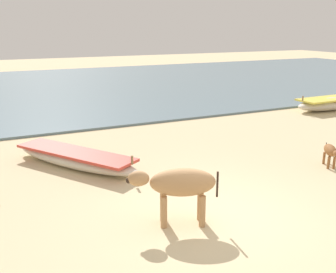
{
  "coord_description": "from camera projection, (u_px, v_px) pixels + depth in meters",
  "views": [
    {
      "loc": [
        -3.71,
        -5.76,
        3.49
      ],
      "look_at": [
        0.69,
        3.52,
        0.6
      ],
      "focal_mm": 42.16,
      "sensor_mm": 36.0,
      "label": 1
    }
  ],
  "objects": [
    {
      "name": "ground",
      "position": [
        215.0,
        216.0,
        7.48
      ],
      "size": [
        80.0,
        80.0,
        0.0
      ],
      "primitive_type": "plane",
      "color": "beige"
    },
    {
      "name": "sea_water",
      "position": [
        54.0,
        88.0,
        22.49
      ],
      "size": [
        60.0,
        20.0,
        0.08
      ],
      "primitive_type": "cube",
      "color": "slate",
      "rests_on": "ground"
    },
    {
      "name": "fishing_boat_2",
      "position": [
        75.0,
        158.0,
        10.08
      ],
      "size": [
        2.85,
        3.77,
        0.61
      ],
      "rotation": [
        0.0,
        0.0,
        5.29
      ],
      "color": "beige",
      "rests_on": "ground"
    },
    {
      "name": "fishing_boat_3",
      "position": [
        331.0,
        103.0,
        16.91
      ],
      "size": [
        3.6,
        1.15,
        0.73
      ],
      "rotation": [
        0.0,
        0.0,
        3.16
      ],
      "color": "beige",
      "rests_on": "ground"
    },
    {
      "name": "cow_adult_tan",
      "position": [
        179.0,
        184.0,
        7.01
      ],
      "size": [
        1.59,
        0.92,
        1.07
      ],
      "rotation": [
        0.0,
        0.0,
        2.75
      ],
      "color": "tan",
      "rests_on": "ground"
    },
    {
      "name": "calf_near_brown",
      "position": [
        330.0,
        151.0,
        10.01
      ],
      "size": [
        0.59,
        0.83,
        0.58
      ],
      "rotation": [
        0.0,
        0.0,
        4.19
      ],
      "color": "brown",
      "rests_on": "ground"
    }
  ]
}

